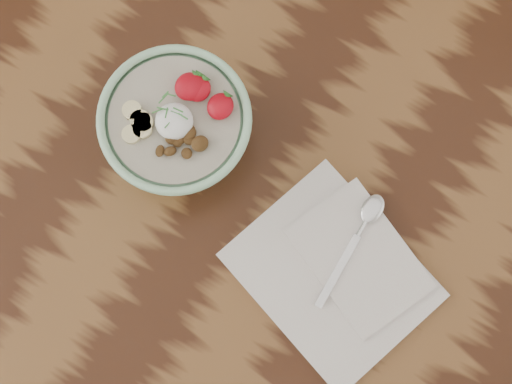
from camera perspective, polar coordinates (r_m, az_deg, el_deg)
table at (r=104.51cm, az=-0.27°, el=1.91°), size 160.00×90.00×75.00cm
breakfast_bowl at (r=90.24cm, az=-6.26°, el=5.21°), size 18.82×18.82×12.29cm
napkin at (r=93.23cm, az=6.57°, el=-6.33°), size 28.38×25.33×1.47cm
spoon at (r=93.00cm, az=8.62°, el=-2.58°), size 2.91×16.60×0.87cm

